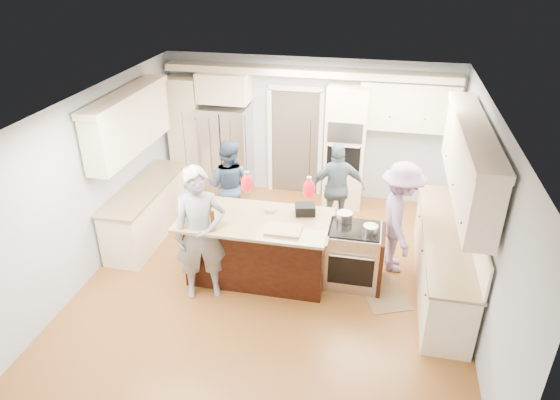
# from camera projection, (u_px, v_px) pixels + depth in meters

# --- Properties ---
(ground_plane) EXTENTS (6.00, 6.00, 0.00)m
(ground_plane) POSITION_uv_depth(u_px,v_px,m) (275.00, 277.00, 7.59)
(ground_plane) COLOR #9B5E2A
(ground_plane) RESTS_ON ground
(room_shell) EXTENTS (5.54, 6.04, 2.72)m
(room_shell) POSITION_uv_depth(u_px,v_px,m) (275.00, 168.00, 6.75)
(room_shell) COLOR #B2BCC6
(room_shell) RESTS_ON ground
(refrigerator) EXTENTS (0.90, 0.70, 1.80)m
(refrigerator) POSITION_uv_depth(u_px,v_px,m) (227.00, 151.00, 9.75)
(refrigerator) COLOR #B7B7BC
(refrigerator) RESTS_ON ground
(oven_column) EXTENTS (0.72, 0.69, 2.30)m
(oven_column) POSITION_uv_depth(u_px,v_px,m) (345.00, 147.00, 9.24)
(oven_column) COLOR #FFEECE
(oven_column) RESTS_ON ground
(back_upper_cabinets) EXTENTS (5.30, 0.61, 2.54)m
(back_upper_cabinets) POSITION_uv_depth(u_px,v_px,m) (268.00, 114.00, 9.35)
(back_upper_cabinets) COLOR #FFEECE
(back_upper_cabinets) RESTS_ON ground
(right_counter_run) EXTENTS (0.64, 3.10, 2.51)m
(right_counter_run) POSITION_uv_depth(u_px,v_px,m) (451.00, 224.00, 6.92)
(right_counter_run) COLOR #FFEECE
(right_counter_run) RESTS_ON ground
(left_cabinets) EXTENTS (0.64, 2.30, 2.51)m
(left_cabinets) POSITION_uv_depth(u_px,v_px,m) (141.00, 179.00, 8.25)
(left_cabinets) COLOR #FFEECE
(left_cabinets) RESTS_ON ground
(kitchen_island) EXTENTS (2.10, 1.46, 1.12)m
(kitchen_island) POSITION_uv_depth(u_px,v_px,m) (260.00, 246.00, 7.48)
(kitchen_island) COLOR black
(kitchen_island) RESTS_ON ground
(island_range) EXTENTS (0.82, 0.71, 0.92)m
(island_range) POSITION_uv_depth(u_px,v_px,m) (355.00, 256.00, 7.30)
(island_range) COLOR #B7B7BC
(island_range) RESTS_ON ground
(pendant_lights) EXTENTS (1.75, 0.15, 1.03)m
(pendant_lights) POSITION_uv_depth(u_px,v_px,m) (247.00, 183.00, 6.36)
(pendant_lights) COLOR black
(pendant_lights) RESTS_ON ground
(person_bar_end) EXTENTS (0.85, 0.71, 1.98)m
(person_bar_end) POSITION_uv_depth(u_px,v_px,m) (201.00, 234.00, 6.81)
(person_bar_end) COLOR gray
(person_bar_end) RESTS_ON ground
(person_far_left) EXTENTS (0.83, 0.67, 1.64)m
(person_far_left) POSITION_uv_depth(u_px,v_px,m) (229.00, 185.00, 8.55)
(person_far_left) COLOR #324461
(person_far_left) RESTS_ON ground
(person_far_right) EXTENTS (1.03, 0.66, 1.63)m
(person_far_right) POSITION_uv_depth(u_px,v_px,m) (337.00, 188.00, 8.47)
(person_far_right) COLOR slate
(person_far_right) RESTS_ON ground
(person_range_side) EXTENTS (0.79, 1.21, 1.75)m
(person_range_side) POSITION_uv_depth(u_px,v_px,m) (400.00, 218.00, 7.44)
(person_range_side) COLOR #9B7CA6
(person_range_side) RESTS_ON ground
(floor_rug) EXTENTS (0.86, 1.00, 0.01)m
(floor_rug) POSITION_uv_depth(u_px,v_px,m) (383.00, 293.00, 7.23)
(floor_rug) COLOR brown
(floor_rug) RESTS_ON ground
(water_bottle) EXTENTS (0.09, 0.09, 0.30)m
(water_bottle) POSITION_uv_depth(u_px,v_px,m) (186.00, 216.00, 6.69)
(water_bottle) COLOR silver
(water_bottle) RESTS_ON kitchen_island
(beer_bottle_a) EXTENTS (0.07, 0.07, 0.22)m
(beer_bottle_a) POSITION_uv_depth(u_px,v_px,m) (203.00, 219.00, 6.69)
(beer_bottle_a) COLOR #46250C
(beer_bottle_a) RESTS_ON kitchen_island
(beer_bottle_b) EXTENTS (0.08, 0.08, 0.26)m
(beer_bottle_b) POSITION_uv_depth(u_px,v_px,m) (197.00, 221.00, 6.62)
(beer_bottle_b) COLOR #46250C
(beer_bottle_b) RESTS_ON kitchen_island
(beer_bottle_c) EXTENTS (0.08, 0.08, 0.23)m
(beer_bottle_c) POSITION_uv_depth(u_px,v_px,m) (213.00, 219.00, 6.68)
(beer_bottle_c) COLOR #46250C
(beer_bottle_c) RESTS_ON kitchen_island
(drink_can) EXTENTS (0.06, 0.06, 0.11)m
(drink_can) POSITION_uv_depth(u_px,v_px,m) (208.00, 223.00, 6.73)
(drink_can) COLOR #B7B7BC
(drink_can) RESTS_ON kitchen_island
(cutting_board) EXTENTS (0.48, 0.34, 0.04)m
(cutting_board) POSITION_uv_depth(u_px,v_px,m) (283.00, 230.00, 6.62)
(cutting_board) COLOR tan
(cutting_board) RESTS_ON kitchen_island
(pot_large) EXTENTS (0.23, 0.23, 0.13)m
(pot_large) POSITION_uv_depth(u_px,v_px,m) (345.00, 217.00, 7.25)
(pot_large) COLOR #B7B7BC
(pot_large) RESTS_ON island_range
(pot_small) EXTENTS (0.21, 0.21, 0.10)m
(pot_small) POSITION_uv_depth(u_px,v_px,m) (371.00, 229.00, 6.97)
(pot_small) COLOR #B7B7BC
(pot_small) RESTS_ON island_range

